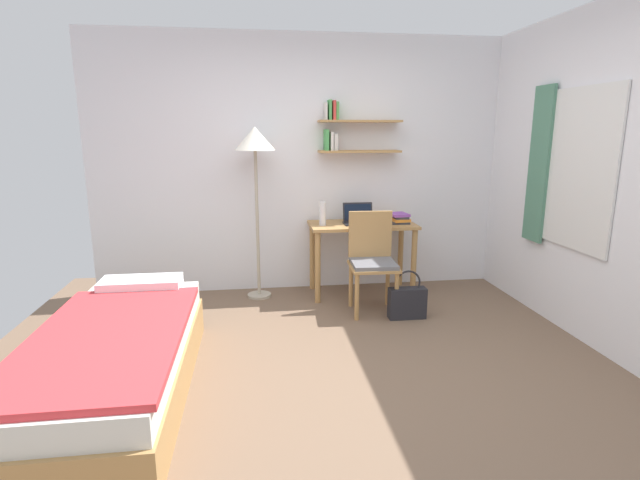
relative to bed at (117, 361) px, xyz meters
name	(u,v)px	position (x,y,z in m)	size (l,w,h in m)	color
ground_plane	(343,376)	(1.45, 0.05, -0.24)	(5.28, 5.28, 0.00)	brown
wall_back	(310,165)	(1.46, 2.07, 1.07)	(4.40, 0.27, 2.60)	white
wall_right	(631,182)	(3.48, 0.10, 1.06)	(0.10, 4.40, 2.60)	white
bed	(117,361)	(0.00, 0.00, 0.00)	(0.87, 2.01, 0.54)	#B2844C
desk	(362,237)	(1.96, 1.75, 0.36)	(1.06, 0.54, 0.74)	#B2844C
desk_chair	(372,258)	(1.95, 1.27, 0.26)	(0.45, 0.44, 0.92)	#B2844C
standing_lamp	(255,149)	(0.91, 1.79, 1.25)	(0.39, 0.39, 1.69)	#B2A893
laptop	(359,218)	(1.92, 1.76, 0.55)	(0.31, 0.21, 0.20)	black
water_bottle	(323,213)	(1.55, 1.71, 0.62)	(0.07, 0.07, 0.23)	silver
book_stack	(399,218)	(2.33, 1.72, 0.55)	(0.20, 0.23, 0.10)	#333338
handbag	(407,302)	(2.22, 1.02, -0.09)	(0.33, 0.12, 0.45)	#232328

